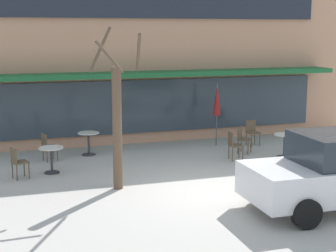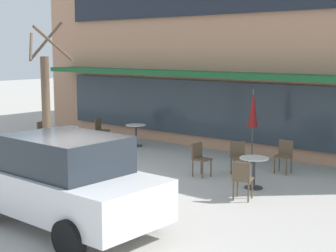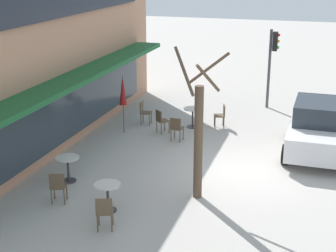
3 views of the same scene
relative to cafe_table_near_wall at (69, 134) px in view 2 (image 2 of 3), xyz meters
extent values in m
plane|color=#ADA8A0|center=(3.58, -2.84, -0.52)|extent=(80.00, 80.00, 0.00)
cube|color=tan|center=(3.58, 7.16, 2.96)|extent=(16.79, 8.00, 6.96)
cube|color=#19592D|center=(3.58, 2.61, 2.03)|extent=(14.27, 1.10, 0.16)
cube|color=#2D3842|center=(3.58, 3.10, 0.83)|extent=(13.43, 0.10, 1.90)
cylinder|color=#333338|center=(0.00, 0.00, -0.50)|extent=(0.44, 0.44, 0.03)
cylinder|color=#333338|center=(0.00, 0.00, -0.14)|extent=(0.07, 0.07, 0.70)
cylinder|color=silver|center=(0.00, 0.00, 0.23)|extent=(0.70, 0.70, 0.03)
cylinder|color=#333338|center=(1.36, 1.86, -0.50)|extent=(0.44, 0.44, 0.03)
cylinder|color=#333338|center=(1.36, 1.86, -0.14)|extent=(0.07, 0.07, 0.70)
cylinder|color=silver|center=(1.36, 1.86, 0.23)|extent=(0.70, 0.70, 0.03)
cylinder|color=#333338|center=(7.34, -0.35, -0.50)|extent=(0.44, 0.44, 0.03)
cylinder|color=#333338|center=(7.34, -0.35, -0.14)|extent=(0.07, 0.07, 0.70)
cylinder|color=silver|center=(7.34, -0.35, 0.23)|extent=(0.70, 0.70, 0.03)
cylinder|color=#4C4C51|center=(5.94, 1.94, 0.58)|extent=(0.04, 0.04, 2.20)
cone|color=maroon|center=(5.94, 1.94, 1.13)|extent=(0.28, 0.28, 1.10)
cylinder|color=brown|center=(7.42, -1.22, -0.29)|extent=(0.04, 0.04, 0.45)
cylinder|color=brown|center=(7.75, -1.12, -0.29)|extent=(0.04, 0.04, 0.45)
cylinder|color=brown|center=(7.52, -1.55, -0.29)|extent=(0.04, 0.04, 0.45)
cylinder|color=brown|center=(7.85, -1.45, -0.29)|extent=(0.04, 0.04, 0.45)
cube|color=brown|center=(7.64, -1.33, -0.05)|extent=(0.50, 0.50, 0.04)
cube|color=brown|center=(7.69, -1.51, 0.17)|extent=(0.39, 0.15, 0.40)
cylinder|color=brown|center=(-0.77, -0.09, -0.29)|extent=(0.04, 0.04, 0.45)
cylinder|color=brown|center=(-0.65, -0.41, -0.29)|extent=(0.04, 0.04, 0.45)
cylinder|color=brown|center=(-1.09, -0.20, -0.29)|extent=(0.04, 0.04, 0.45)
cylinder|color=brown|center=(-0.97, -0.52, -0.29)|extent=(0.04, 0.04, 0.45)
cube|color=brown|center=(-0.87, -0.31, -0.05)|extent=(0.51, 0.51, 0.04)
cube|color=brown|center=(-1.04, -0.37, 0.17)|extent=(0.17, 0.39, 0.40)
cylinder|color=brown|center=(0.20, 1.67, -0.29)|extent=(0.04, 0.04, 0.45)
cylinder|color=brown|center=(0.30, 1.35, -0.29)|extent=(0.04, 0.04, 0.45)
cylinder|color=brown|center=(-0.13, 1.57, -0.29)|extent=(0.04, 0.04, 0.45)
cylinder|color=brown|center=(-0.03, 1.25, -0.29)|extent=(0.04, 0.04, 0.45)
cube|color=brown|center=(0.08, 1.46, -0.05)|extent=(0.50, 0.50, 0.04)
cube|color=brown|center=(-0.09, 1.41, 0.17)|extent=(0.16, 0.39, 0.40)
cylinder|color=brown|center=(6.61, 0.55, -0.29)|extent=(0.04, 0.04, 0.45)
cylinder|color=brown|center=(6.38, 0.30, -0.29)|extent=(0.04, 0.04, 0.45)
cylinder|color=brown|center=(6.36, 0.78, -0.29)|extent=(0.04, 0.04, 0.45)
cylinder|color=brown|center=(6.13, 0.53, -0.29)|extent=(0.04, 0.04, 0.45)
cube|color=brown|center=(6.37, 0.54, -0.05)|extent=(0.57, 0.57, 0.04)
cube|color=brown|center=(6.23, 0.66, 0.17)|extent=(0.30, 0.32, 0.40)
cylinder|color=brown|center=(5.87, -0.06, -0.29)|extent=(0.04, 0.04, 0.45)
cylinder|color=brown|center=(5.84, -0.39, -0.29)|extent=(0.04, 0.04, 0.45)
cylinder|color=brown|center=(5.53, -0.03, -0.29)|extent=(0.04, 0.04, 0.45)
cylinder|color=brown|center=(5.51, -0.37, -0.29)|extent=(0.04, 0.04, 0.45)
cube|color=brown|center=(5.69, -0.21, -0.05)|extent=(0.43, 0.43, 0.04)
cube|color=brown|center=(5.51, -0.20, 0.17)|extent=(0.07, 0.40, 0.40)
cylinder|color=brown|center=(7.35, 1.34, -0.29)|extent=(0.04, 0.04, 0.45)
cylinder|color=brown|center=(7.01, 1.31, -0.29)|extent=(0.04, 0.04, 0.45)
cylinder|color=brown|center=(7.32, 1.68, -0.29)|extent=(0.04, 0.04, 0.45)
cylinder|color=brown|center=(6.98, 1.65, -0.29)|extent=(0.04, 0.04, 0.45)
cube|color=brown|center=(7.16, 1.49, -0.05)|extent=(0.44, 0.44, 0.04)
cube|color=brown|center=(7.15, 1.67, 0.17)|extent=(0.40, 0.08, 0.40)
cube|color=silver|center=(5.92, -5.02, 0.18)|extent=(4.22, 1.85, 0.76)
cube|color=#232B33|center=(6.07, -5.02, 0.90)|extent=(2.12, 1.63, 0.68)
cylinder|color=black|center=(4.63, -4.11, -0.20)|extent=(0.64, 0.23, 0.64)
cylinder|color=black|center=(7.21, -5.94, -0.20)|extent=(0.64, 0.23, 0.64)
cylinder|color=black|center=(7.23, -4.14, -0.20)|extent=(0.64, 0.23, 0.64)
cylinder|color=brown|center=(1.50, -2.01, 1.06)|extent=(0.24, 0.24, 3.14)
cylinder|color=brown|center=(2.05, -2.12, 2.98)|extent=(0.30, 1.16, 0.97)
cylinder|color=brown|center=(1.17, -1.69, 3.06)|extent=(0.74, 0.75, 1.12)
cylinder|color=brown|center=(1.27, -2.29, 2.90)|extent=(0.64, 0.55, 0.79)
camera|label=1|loc=(-1.19, -14.62, 3.51)|focal=55.00mm
camera|label=2|loc=(13.48, -11.00, 2.80)|focal=55.00mm
camera|label=3|loc=(-11.03, -5.05, 5.80)|focal=55.00mm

